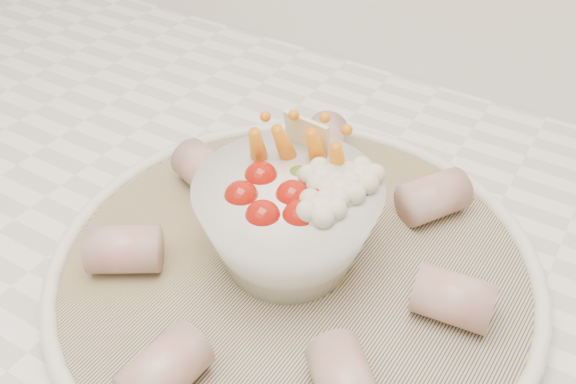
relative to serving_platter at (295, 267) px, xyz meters
The scene contains 3 objects.
serving_platter is the anchor object (origin of this frame).
veggie_bowl 0.04m from the serving_platter, 148.63° to the left, with size 0.13×0.13×0.10m.
cured_meat_rolls 0.02m from the serving_platter, behind, with size 0.28×0.31×0.03m.
Camera 1 is at (0.29, 1.15, 1.28)m, focal length 40.00 mm.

